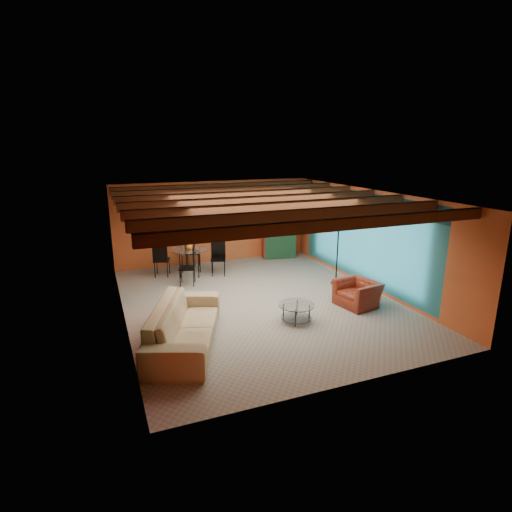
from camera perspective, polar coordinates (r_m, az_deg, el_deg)
name	(u,v)px	position (r m, az deg, el deg)	size (l,w,h in m)	color
room	(257,209)	(9.97, 0.19, 6.60)	(6.52, 8.01, 2.71)	gray
sofa	(185,325)	(8.35, -9.82, -9.35)	(2.88, 1.13, 0.84)	tan
armchair	(357,293)	(10.45, 13.88, -5.06)	(0.97, 0.85, 0.63)	maroon
coffee_table	(296,313)	(9.35, 5.61, -7.84)	(0.81, 0.81, 0.42)	silver
dining_table	(190,257)	(12.52, -9.15, -0.17)	(2.19, 2.19, 1.14)	white
armoire	(278,231)	(14.33, 3.01, 3.42)	(1.05, 0.52, 1.84)	maroon
floor_lamp	(337,254)	(11.78, 11.21, 0.34)	(0.36, 0.36, 1.77)	black
ceiling_fan	(259,209)	(9.87, 0.43, 6.50)	(1.50, 1.50, 0.44)	#472614
painting	(187,215)	(13.47, -9.55, 5.62)	(1.05, 0.03, 0.65)	black
potted_plant	(278,198)	(14.13, 3.08, 8.10)	(0.47, 0.40, 0.52)	#26661E
vase	(189,236)	(12.36, -9.28, 2.81)	(0.19, 0.19, 0.20)	orange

